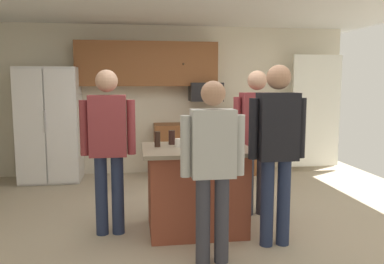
# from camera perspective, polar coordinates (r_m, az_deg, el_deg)

# --- Properties ---
(floor) EXTENTS (7.04, 7.04, 0.00)m
(floor) POSITION_cam_1_polar(r_m,az_deg,el_deg) (4.57, 0.15, -13.44)
(floor) COLOR #B7A88E
(floor) RESTS_ON ground
(back_wall) EXTENTS (6.40, 0.10, 2.60)m
(back_wall) POSITION_cam_1_polar(r_m,az_deg,el_deg) (7.07, -3.25, 4.68)
(back_wall) COLOR beige
(back_wall) RESTS_ON ground
(french_door_window_panel) EXTENTS (0.90, 0.06, 2.00)m
(french_door_window_panel) POSITION_cam_1_polar(r_m,az_deg,el_deg) (7.40, 17.58, 2.92)
(french_door_window_panel) COLOR white
(french_door_window_panel) RESTS_ON ground
(cabinet_run_upper) EXTENTS (2.40, 0.38, 0.75)m
(cabinet_run_upper) POSITION_cam_1_polar(r_m,az_deg,el_deg) (6.84, -6.52, 9.80)
(cabinet_run_upper) COLOR brown
(cabinet_run_lower) EXTENTS (1.80, 0.63, 0.90)m
(cabinet_run_lower) POSITION_cam_1_polar(r_m,az_deg,el_deg) (6.92, 2.00, -2.45)
(cabinet_run_lower) COLOR brown
(cabinet_run_lower) RESTS_ON ground
(refrigerator) EXTENTS (0.95, 0.76, 1.86)m
(refrigerator) POSITION_cam_1_polar(r_m,az_deg,el_deg) (6.79, -19.96, 1.00)
(refrigerator) COLOR white
(refrigerator) RESTS_ON ground
(microwave_over_range) EXTENTS (0.56, 0.40, 0.32)m
(microwave_over_range) POSITION_cam_1_polar(r_m,az_deg,el_deg) (6.85, 2.01, 5.86)
(microwave_over_range) COLOR black
(kitchen_island) EXTENTS (1.15, 0.91, 0.92)m
(kitchen_island) POSITION_cam_1_polar(r_m,az_deg,el_deg) (4.31, 0.59, -8.22)
(kitchen_island) COLOR brown
(kitchen_island) RESTS_ON ground
(person_guest_right) EXTENTS (0.57, 0.22, 1.63)m
(person_guest_right) POSITION_cam_1_polar(r_m,az_deg,el_deg) (3.43, 3.03, -4.18)
(person_guest_right) COLOR #383842
(person_guest_right) RESTS_ON ground
(person_guest_left) EXTENTS (0.57, 0.23, 1.75)m
(person_guest_left) POSITION_cam_1_polar(r_m,az_deg,el_deg) (4.77, 9.33, -0.01)
(person_guest_left) COLOR #383842
(person_guest_left) RESTS_ON ground
(person_host_foreground) EXTENTS (0.57, 0.23, 1.78)m
(person_host_foreground) POSITION_cam_1_polar(r_m,az_deg,el_deg) (3.88, 12.28, -1.48)
(person_host_foreground) COLOR #232D4C
(person_host_foreground) RESTS_ON ground
(person_guest_by_door) EXTENTS (0.57, 0.23, 1.74)m
(person_guest_by_door) POSITION_cam_1_polar(r_m,az_deg,el_deg) (4.17, -12.12, -1.21)
(person_guest_by_door) COLOR #232D4C
(person_guest_by_door) RESTS_ON ground
(mug_blue_stoneware) EXTENTS (0.12, 0.08, 0.09)m
(mug_blue_stoneware) POSITION_cam_1_polar(r_m,az_deg,el_deg) (4.23, -1.94, -1.57)
(mug_blue_stoneware) COLOR white
(mug_blue_stoneware) RESTS_ON kitchen_island
(glass_short_whisky) EXTENTS (0.06, 0.06, 0.13)m
(glass_short_whisky) POSITION_cam_1_polar(r_m,az_deg,el_deg) (4.29, -0.42, -1.16)
(glass_short_whisky) COLOR black
(glass_short_whisky) RESTS_ON kitchen_island
(tumbler_amber) EXTENTS (0.06, 0.06, 0.17)m
(tumbler_amber) POSITION_cam_1_polar(r_m,az_deg,el_deg) (4.24, -5.07, -1.05)
(tumbler_amber) COLOR black
(tumbler_amber) RESTS_ON kitchen_island
(glass_dark_ale) EXTENTS (0.07, 0.07, 0.17)m
(glass_dark_ale) POSITION_cam_1_polar(r_m,az_deg,el_deg) (4.11, 4.41, -1.31)
(glass_dark_ale) COLOR black
(glass_dark_ale) RESTS_ON kitchen_island
(glass_pilsner) EXTENTS (0.06, 0.06, 0.13)m
(glass_pilsner) POSITION_cam_1_polar(r_m,az_deg,el_deg) (4.29, 2.85, -1.16)
(glass_pilsner) COLOR black
(glass_pilsner) RESTS_ON kitchen_island
(glass_stout_tall) EXTENTS (0.07, 0.07, 0.16)m
(glass_stout_tall) POSITION_cam_1_polar(r_m,az_deg,el_deg) (4.39, -2.97, -0.80)
(glass_stout_tall) COLOR #321C17
(glass_stout_tall) RESTS_ON kitchen_island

